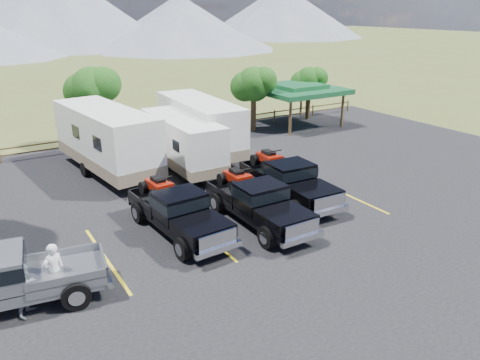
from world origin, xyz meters
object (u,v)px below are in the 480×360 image
pavilion (297,89)px  rig_left (177,210)px  trailer_center (182,143)px  person_a (54,270)px  trailer_left (107,140)px  person_b (27,289)px  pickup_silver (5,279)px  rig_center (257,201)px  trailer_right (200,127)px  rig_right (287,179)px

pavilion → rig_left: size_ratio=1.00×
trailer_center → person_a: trailer_center is taller
trailer_left → person_a: 11.93m
person_b → rig_left: bearing=-26.5°
trailer_center → pickup_silver: 13.56m
pavilion → rig_center: (-12.53, -13.31, -1.76)m
person_a → trailer_left: bearing=-130.6°
trailer_right → person_b: trailer_right is taller
rig_center → trailer_right: (2.42, 10.00, 0.82)m
trailer_left → person_b: trailer_left is taller
rig_right → trailer_center: size_ratio=0.74×
pavilion → trailer_right: 10.69m
rig_center → trailer_left: 10.25m
rig_left → trailer_left: 8.74m
rig_center → rig_right: bearing=27.9°
rig_center → trailer_right: bearing=76.4°
trailer_left → pavilion: bearing=6.3°
pavilion → pickup_silver: (-22.40, -14.31, -1.78)m
pavilion → trailer_right: bearing=-161.9°
pavilion → person_b: bearing=-145.6°
rig_center → pickup_silver: bearing=-174.3°
pavilion → trailer_right: (-10.12, -3.31, -0.94)m
rig_center → person_b: size_ratio=3.61×
pickup_silver → person_a: person_a is taller
rig_left → person_b: bearing=-160.4°
pavilion → person_a: 25.58m
pavilion → trailer_left: bearing=-167.0°
trailer_left → pickup_silver: trailer_left is taller
rig_center → person_a: (-8.47, -1.18, -0.06)m
person_a → rig_left: bearing=-173.7°
rig_right → trailer_center: (-2.41, 6.56, 0.57)m
rig_center → trailer_left: trailer_left is taller
trailer_left → person_b: size_ratio=6.16×
rig_right → person_b: rig_right is taller
trailer_left → pickup_silver: size_ratio=1.64×
trailer_center → person_b: 13.68m
trailer_center → trailer_right: bearing=44.0°
trailer_center → trailer_left: bearing=157.1°
rig_right → pickup_silver: 12.79m
rig_center → person_a: size_ratio=3.29×
pavilion → person_b: 26.62m
rig_center → person_a: rig_center is taller
rig_center → pickup_silver: rig_center is taller
pavilion → trailer_left: (-16.00, -3.71, -0.85)m
pavilion → rig_left: pavilion is taller
pavilion → pickup_silver: bearing=-147.4°
rig_left → rig_center: rig_center is taller
rig_right → pickup_silver: rig_right is taller
rig_right → trailer_right: trailer_right is taller
pavilion → trailer_left: size_ratio=0.59×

